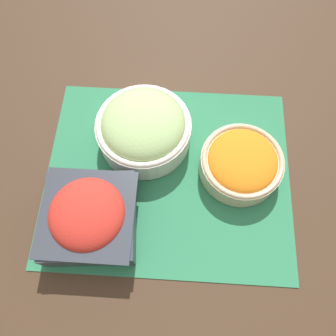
% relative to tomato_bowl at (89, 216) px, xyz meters
% --- Properties ---
extents(ground_plane, '(3.00, 3.00, 0.00)m').
position_rel_tomato_bowl_xyz_m(ground_plane, '(-0.13, -0.11, -0.05)').
color(ground_plane, '#422D1E').
extents(placemat, '(0.49, 0.41, 0.00)m').
position_rel_tomato_bowl_xyz_m(placemat, '(-0.13, -0.11, -0.04)').
color(placemat, '#2D7A51').
rests_on(placemat, ground_plane).
extents(tomato_bowl, '(0.17, 0.17, 0.09)m').
position_rel_tomato_bowl_xyz_m(tomato_bowl, '(0.00, 0.00, 0.00)').
color(tomato_bowl, '#333842').
rests_on(tomato_bowl, placemat).
extents(carrot_bowl, '(0.16, 0.16, 0.06)m').
position_rel_tomato_bowl_xyz_m(carrot_bowl, '(-0.28, -0.13, -0.01)').
color(carrot_bowl, '#C6B28E').
rests_on(carrot_bowl, placemat).
extents(cucumber_bowl, '(0.19, 0.19, 0.09)m').
position_rel_tomato_bowl_xyz_m(cucumber_bowl, '(-0.08, -0.18, 0.00)').
color(cucumber_bowl, silver).
rests_on(cucumber_bowl, placemat).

